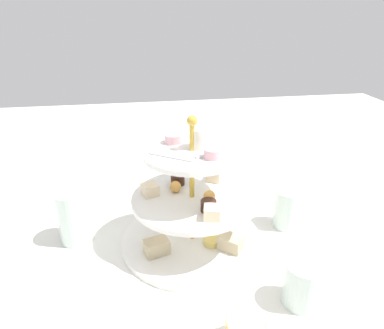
{
  "coord_description": "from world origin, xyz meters",
  "views": [
    {
      "loc": [
        -0.1,
        -0.6,
        0.47
      ],
      "look_at": [
        0.0,
        0.0,
        0.18
      ],
      "focal_mm": 32.1,
      "sensor_mm": 36.0,
      "label": 1
    }
  ],
  "objects_px": {
    "tiered_serving_stand": "(192,208)",
    "water_glass_tall_right": "(74,217)",
    "water_glass_mid_back": "(287,208)",
    "butter_knife_left": "(178,178)",
    "water_glass_short_left": "(303,284)"
  },
  "relations": [
    {
      "from": "water_glass_tall_right",
      "to": "butter_knife_left",
      "type": "height_order",
      "value": "water_glass_tall_right"
    },
    {
      "from": "water_glass_short_left",
      "to": "water_glass_mid_back",
      "type": "distance_m",
      "value": 0.23
    },
    {
      "from": "water_glass_mid_back",
      "to": "butter_knife_left",
      "type": "bearing_deg",
      "value": 128.51
    },
    {
      "from": "butter_knife_left",
      "to": "water_glass_mid_back",
      "type": "relative_size",
      "value": 1.85
    },
    {
      "from": "tiered_serving_stand",
      "to": "water_glass_short_left",
      "type": "xyz_separation_m",
      "value": [
        0.16,
        -0.19,
        -0.05
      ]
    },
    {
      "from": "water_glass_tall_right",
      "to": "water_glass_short_left",
      "type": "height_order",
      "value": "water_glass_tall_right"
    },
    {
      "from": "tiered_serving_stand",
      "to": "water_glass_mid_back",
      "type": "relative_size",
      "value": 3.29
    },
    {
      "from": "butter_knife_left",
      "to": "water_glass_short_left",
      "type": "bearing_deg",
      "value": 108.92
    },
    {
      "from": "water_glass_short_left",
      "to": "tiered_serving_stand",
      "type": "bearing_deg",
      "value": 129.03
    },
    {
      "from": "water_glass_tall_right",
      "to": "water_glass_mid_back",
      "type": "distance_m",
      "value": 0.47
    },
    {
      "from": "tiered_serving_stand",
      "to": "water_glass_tall_right",
      "type": "bearing_deg",
      "value": 169.25
    },
    {
      "from": "tiered_serving_stand",
      "to": "water_glass_short_left",
      "type": "height_order",
      "value": "tiered_serving_stand"
    },
    {
      "from": "water_glass_tall_right",
      "to": "water_glass_mid_back",
      "type": "height_order",
      "value": "water_glass_tall_right"
    },
    {
      "from": "water_glass_tall_right",
      "to": "water_glass_short_left",
      "type": "bearing_deg",
      "value": -30.82
    },
    {
      "from": "water_glass_short_left",
      "to": "butter_knife_left",
      "type": "height_order",
      "value": "water_glass_short_left"
    }
  ]
}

